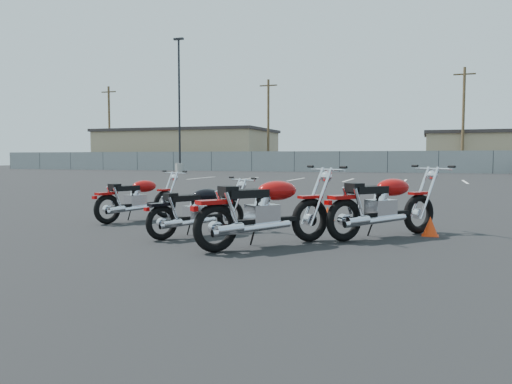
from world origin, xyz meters
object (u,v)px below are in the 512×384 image
(motorcycle_front_red, at_px, (137,198))
(motorcycle_third_red, at_px, (265,210))
(motorcycle_rear_red, at_px, (384,205))
(motorcycle_second_black, at_px, (198,210))

(motorcycle_front_red, xyz_separation_m, motorcycle_third_red, (3.34, -1.97, 0.07))
(motorcycle_front_red, xyz_separation_m, motorcycle_rear_red, (4.86, -0.57, 0.07))
(motorcycle_third_red, bearing_deg, motorcycle_front_red, 149.44)
(motorcycle_front_red, height_order, motorcycle_third_red, motorcycle_third_red)
(motorcycle_third_red, bearing_deg, motorcycle_second_black, 156.74)
(motorcycle_second_black, bearing_deg, motorcycle_rear_red, 16.26)
(motorcycle_second_black, height_order, motorcycle_third_red, motorcycle_third_red)
(motorcycle_front_red, bearing_deg, motorcycle_rear_red, -6.65)
(motorcycle_second_black, relative_size, motorcycle_third_red, 0.86)
(motorcycle_front_red, height_order, motorcycle_second_black, motorcycle_front_red)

